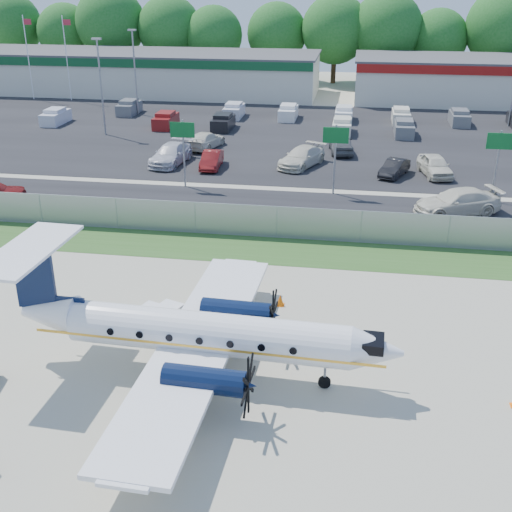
# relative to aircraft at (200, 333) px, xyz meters

# --- Properties ---
(ground) EXTENTS (170.00, 170.00, 0.00)m
(ground) POSITION_rel_aircraft_xyz_m (1.17, 0.66, -1.89)
(ground) COLOR #B3AE97
(ground) RESTS_ON ground
(grass_verge) EXTENTS (170.00, 4.00, 0.02)m
(grass_verge) POSITION_rel_aircraft_xyz_m (1.17, 12.66, -1.88)
(grass_verge) COLOR #2D561E
(grass_verge) RESTS_ON ground
(access_road) EXTENTS (170.00, 8.00, 0.02)m
(access_road) POSITION_rel_aircraft_xyz_m (1.17, 19.66, -1.88)
(access_road) COLOR black
(access_road) RESTS_ON ground
(parking_lot) EXTENTS (170.00, 32.00, 0.02)m
(parking_lot) POSITION_rel_aircraft_xyz_m (1.17, 40.66, -1.88)
(parking_lot) COLOR black
(parking_lot) RESTS_ON ground
(perimeter_fence) EXTENTS (120.00, 0.06, 1.99)m
(perimeter_fence) POSITION_rel_aircraft_xyz_m (1.17, 14.66, -0.88)
(perimeter_fence) COLOR gray
(perimeter_fence) RESTS_ON ground
(building_west) EXTENTS (46.40, 12.40, 5.24)m
(building_west) POSITION_rel_aircraft_xyz_m (-22.83, 62.64, 0.74)
(building_west) COLOR silver
(building_west) RESTS_ON ground
(sign_left) EXTENTS (1.80, 0.26, 5.00)m
(sign_left) POSITION_rel_aircraft_xyz_m (-6.83, 23.57, 1.72)
(sign_left) COLOR gray
(sign_left) RESTS_ON ground
(sign_mid) EXTENTS (1.80, 0.26, 5.00)m
(sign_mid) POSITION_rel_aircraft_xyz_m (4.17, 23.57, 1.72)
(sign_mid) COLOR gray
(sign_mid) RESTS_ON ground
(sign_right) EXTENTS (1.80, 0.26, 5.00)m
(sign_right) POSITION_rel_aircraft_xyz_m (15.17, 23.57, 1.72)
(sign_right) COLOR gray
(sign_right) RESTS_ON ground
(flagpole_west) EXTENTS (1.06, 0.12, 10.00)m
(flagpole_west) POSITION_rel_aircraft_xyz_m (-34.75, 55.66, 3.75)
(flagpole_west) COLOR white
(flagpole_west) RESTS_ON ground
(flagpole_east) EXTENTS (1.06, 0.12, 10.00)m
(flagpole_east) POSITION_rel_aircraft_xyz_m (-29.75, 55.66, 3.75)
(flagpole_east) COLOR white
(flagpole_east) RESTS_ON ground
(light_pole_nw) EXTENTS (0.90, 0.35, 9.09)m
(light_pole_nw) POSITION_rel_aircraft_xyz_m (-18.83, 38.66, 3.34)
(light_pole_nw) COLOR gray
(light_pole_nw) RESTS_ON ground
(light_pole_sw) EXTENTS (0.90, 0.35, 9.09)m
(light_pole_sw) POSITION_rel_aircraft_xyz_m (-18.83, 48.66, 3.34)
(light_pole_sw) COLOR gray
(light_pole_sw) RESTS_ON ground
(tree_line) EXTENTS (112.00, 6.00, 14.00)m
(tree_line) POSITION_rel_aircraft_xyz_m (1.17, 74.66, -1.89)
(tree_line) COLOR #1B5A1A
(tree_line) RESTS_ON ground
(aircraft) EXTENTS (15.75, 15.54, 4.89)m
(aircraft) POSITION_rel_aircraft_xyz_m (0.00, 0.00, 0.00)
(aircraft) COLOR white
(aircraft) RESTS_ON ground
(pushback_tug) EXTENTS (2.64, 2.31, 1.24)m
(pushback_tug) POSITION_rel_aircraft_xyz_m (-2.52, 3.12, -1.29)
(pushback_tug) COLOR white
(pushback_tug) RESTS_ON ground
(cone_starboard_wing) EXTENTS (0.39, 0.39, 0.56)m
(cone_starboard_wing) POSITION_rel_aircraft_xyz_m (2.43, 6.19, -1.62)
(cone_starboard_wing) COLOR orange
(cone_starboard_wing) RESTS_ON ground
(road_car_mid) EXTENTS (6.20, 4.31, 1.67)m
(road_car_mid) POSITION_rel_aircraft_xyz_m (12.40, 20.60, -1.89)
(road_car_mid) COLOR beige
(road_car_mid) RESTS_ON ground
(parked_car_a) EXTENTS (2.91, 5.79, 1.61)m
(parked_car_a) POSITION_rel_aircraft_xyz_m (-9.58, 29.52, -1.89)
(parked_car_a) COLOR silver
(parked_car_a) RESTS_ON ground
(parked_car_b) EXTENTS (1.64, 4.17, 1.35)m
(parked_car_b) POSITION_rel_aircraft_xyz_m (-5.95, 28.82, -1.89)
(parked_car_b) COLOR maroon
(parked_car_b) RESTS_ON ground
(parked_car_c) EXTENTS (4.14, 5.81, 1.56)m
(parked_car_c) POSITION_rel_aircraft_xyz_m (1.28, 30.43, -1.89)
(parked_car_c) COLOR beige
(parked_car_c) RESTS_ON ground
(parked_car_d) EXTENTS (2.70, 4.15, 1.29)m
(parked_car_d) POSITION_rel_aircraft_xyz_m (8.70, 28.84, -1.89)
(parked_car_d) COLOR black
(parked_car_d) RESTS_ON ground
(parked_car_e) EXTENTS (2.81, 5.00, 1.60)m
(parked_car_e) POSITION_rel_aircraft_xyz_m (11.84, 29.46, -1.89)
(parked_car_e) COLOR beige
(parked_car_e) RESTS_ON ground
(parked_car_f) EXTENTS (3.08, 5.40, 1.47)m
(parked_car_f) POSITION_rel_aircraft_xyz_m (-7.87, 35.01, -1.89)
(parked_car_f) COLOR beige
(parked_car_f) RESTS_ON ground
(parked_car_g) EXTENTS (2.53, 4.98, 1.62)m
(parked_car_g) POSITION_rel_aircraft_xyz_m (4.35, 35.23, -1.89)
(parked_car_g) COLOR #595B5E
(parked_car_g) RESTS_ON ground
(far_parking_rows) EXTENTS (56.00, 10.00, 1.60)m
(far_parking_rows) POSITION_rel_aircraft_xyz_m (1.17, 45.66, -1.89)
(far_parking_rows) COLOR gray
(far_parking_rows) RESTS_ON ground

